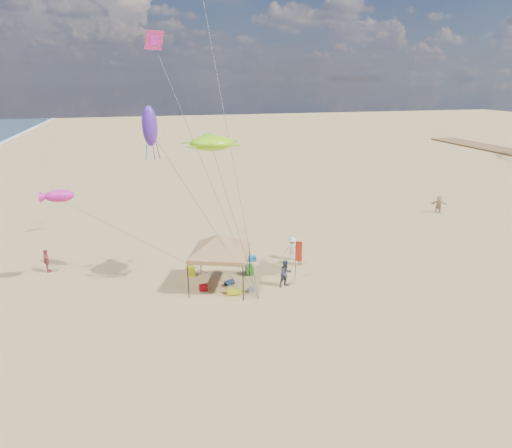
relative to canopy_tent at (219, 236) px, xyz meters
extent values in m
plane|color=tan|center=(2.40, -2.80, -3.48)|extent=(280.00, 280.00, 0.00)
cylinder|color=black|center=(-0.98, 2.16, -2.36)|extent=(0.07, 0.07, 2.24)
cylinder|color=black|center=(2.16, 0.98, -2.36)|extent=(0.07, 0.07, 2.24)
cylinder|color=black|center=(-2.16, -0.98, -2.36)|extent=(0.07, 0.07, 2.24)
cylinder|color=black|center=(0.98, -2.16, -2.36)|extent=(0.07, 0.07, 2.24)
cube|color=#9F7547|center=(0.00, 0.00, -1.11)|extent=(4.45, 4.45, 0.27)
pyramid|color=#9F7547|center=(0.00, 0.00, 0.14)|extent=(6.35, 6.35, 1.12)
cylinder|color=black|center=(5.02, -0.15, -2.11)|extent=(0.04, 0.04, 2.74)
cube|color=red|center=(5.21, -0.22, -1.48)|extent=(0.38, 0.17, 1.37)
cube|color=#A40D10|center=(-1.17, -0.24, -3.29)|extent=(0.54, 0.38, 0.38)
cube|color=#1355A1|center=(2.97, 3.41, -3.29)|extent=(0.54, 0.38, 0.38)
cylinder|color=#0D213C|center=(0.57, 0.05, -3.30)|extent=(0.69, 0.54, 0.36)
cylinder|color=#F7AF0D|center=(-1.67, 3.09, -3.30)|extent=(0.54, 0.69, 0.36)
cube|color=#277715|center=(2.21, 1.24, -3.13)|extent=(0.50, 0.50, 0.70)
cube|color=#E7F21A|center=(-1.67, 2.10, -3.13)|extent=(0.50, 0.50, 0.70)
cube|color=slate|center=(1.69, -1.21, -3.34)|extent=(0.34, 0.30, 0.28)
cube|color=#C6CD16|center=(0.60, -1.25, -3.28)|extent=(0.90, 0.50, 0.24)
imported|color=#A5725E|center=(6.07, 1.88, -2.56)|extent=(0.80, 0.76, 1.84)
imported|color=#343B48|center=(4.05, -1.04, -2.58)|extent=(1.04, 0.92, 1.80)
imported|color=silver|center=(5.88, 2.96, -2.60)|extent=(1.19, 0.74, 1.76)
imported|color=#B3444A|center=(-11.21, 5.24, -2.64)|extent=(0.68, 1.06, 1.69)
imported|color=tan|center=(23.98, 10.32, -2.60)|extent=(1.69, 1.22, 1.76)
ellipsoid|color=#8FE40E|center=(-0.27, 0.12, 5.73)|extent=(2.89, 2.48, 0.86)
ellipsoid|color=#D31C9A|center=(-9.23, 2.36, 2.61)|extent=(1.85, 1.27, 0.75)
ellipsoid|color=#5327AE|center=(-3.65, 1.83, 6.61)|extent=(1.18, 1.18, 2.35)
cube|color=#D52A7D|center=(-2.82, 7.31, 11.71)|extent=(1.41, 1.10, 1.19)
camera|label=1|loc=(-4.15, -24.56, 9.25)|focal=29.93mm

